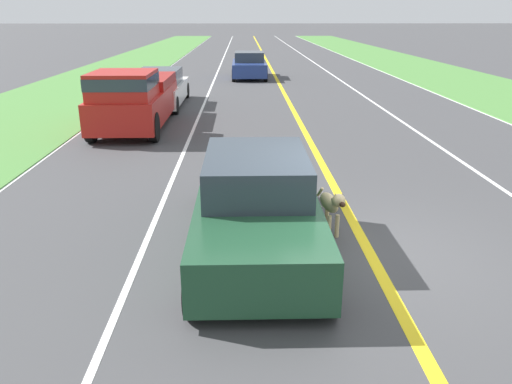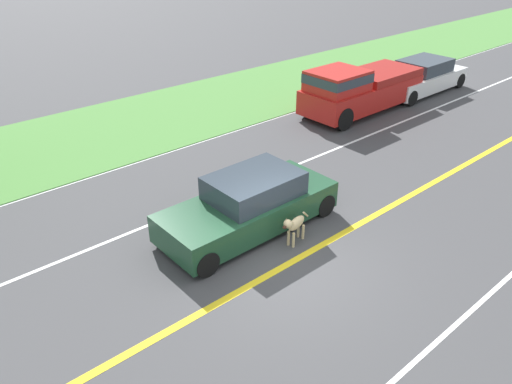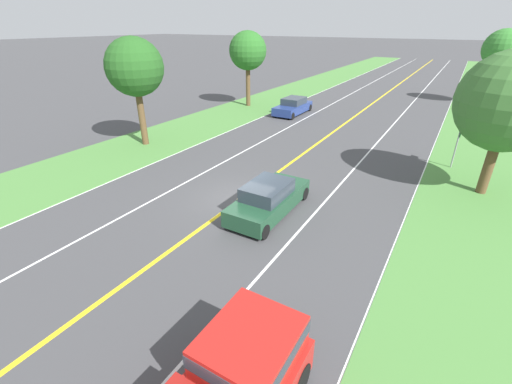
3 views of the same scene
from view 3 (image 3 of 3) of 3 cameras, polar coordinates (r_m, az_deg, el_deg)
The scene contains 16 objects.
ground_plane at distance 16.12m, azimuth -2.58°, elevation -1.23°, with size 400.00×400.00×0.00m, color #424244.
centre_divider_line at distance 16.12m, azimuth -2.58°, elevation -1.22°, with size 0.18×160.00×0.01m, color yellow.
lane_edge_line_right at distance 14.06m, azimuth 22.31°, elevation -7.90°, with size 0.14×160.00×0.01m, color white.
lane_edge_line_left at distance 20.49m, azimuth -19.23°, elevation 3.49°, with size 0.14×160.00×0.01m, color white.
lane_dash_same_dir at distance 14.72m, azimuth 8.94°, elevation -4.43°, with size 0.10×160.00×0.01m, color white.
lane_dash_oncoming at distance 18.10m, azimuth -11.90°, elevation 1.43°, with size 0.10×160.00×0.01m, color white.
grass_verge_right at distance 14.18m, azimuth 34.35°, elevation -10.59°, with size 6.00×160.00×0.03m, color #4C843D.
grass_verge_left at distance 22.77m, azimuth -24.24°, elevation 4.89°, with size 6.00×160.00×0.03m, color #4C843D.
ego_car at distance 14.72m, azimuth 2.13°, elevation -1.15°, with size 1.85×4.59×1.45m.
dog at distance 15.08m, azimuth -2.59°, elevation -1.04°, with size 0.38×1.09×0.83m.
oncoming_car at distance 32.14m, azimuth 6.18°, elevation 13.99°, with size 1.93×4.65×1.43m.
roadside_tree_right_near at distance 18.84m, azimuth 36.59°, elevation 11.91°, with size 4.38×4.38×6.58m.
roadside_tree_right_far at distance 42.14m, azimuth 35.84°, elevation 18.74°, with size 3.53×3.53×7.06m.
roadside_tree_left_near at distance 23.84m, azimuth -19.58°, elevation 18.94°, with size 3.59×3.59×6.80m.
roadside_tree_left_far at distance 34.69m, azimuth -1.38°, elevation 22.41°, with size 3.51×3.51×6.89m.
street_sign at distance 22.20m, azimuth 30.54°, elevation 6.99°, with size 0.11×0.64×2.29m.
Camera 3 is at (7.94, -11.89, 7.45)m, focal length 24.00 mm.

